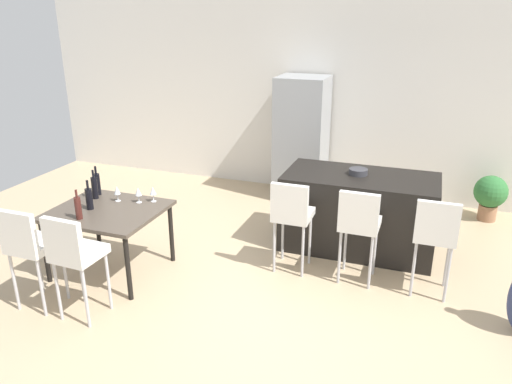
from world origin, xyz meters
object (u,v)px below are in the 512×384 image
at_px(wine_bottle_middle, 97,184).
at_px(wine_glass_left, 153,191).
at_px(wine_glass_near, 138,192).
at_px(potted_plant, 490,194).
at_px(bar_chair_left, 292,212).
at_px(dining_table, 108,215).
at_px(wine_glass_end, 117,190).
at_px(fruit_bowl, 358,172).
at_px(wine_bottle_inner, 89,198).
at_px(wine_bottle_right, 78,208).
at_px(kitchen_island, 359,212).
at_px(bar_chair_middle, 359,222).
at_px(bar_chair_right, 435,232).
at_px(refrigerator, 301,139).
at_px(dining_chair_near, 29,243).
at_px(dining_chair_far, 74,251).
at_px(wine_bottle_far, 95,187).

xyz_separation_m(wine_bottle_middle, wine_glass_left, (0.71, 0.03, -0.01)).
distance_m(wine_glass_near, potted_plant, 4.67).
relative_size(bar_chair_left, dining_table, 0.93).
distance_m(wine_glass_end, fruit_bowl, 2.76).
xyz_separation_m(wine_bottle_inner, wine_glass_near, (0.38, 0.34, 0.00)).
xyz_separation_m(wine_bottle_right, fruit_bowl, (2.52, 1.85, 0.09)).
distance_m(kitchen_island, wine_bottle_inner, 3.08).
relative_size(kitchen_island, potted_plant, 2.78).
bearing_deg(kitchen_island, wine_glass_end, -152.98).
xyz_separation_m(kitchen_island, bar_chair_middle, (0.12, -0.83, 0.24)).
xyz_separation_m(bar_chair_middle, bar_chair_right, (0.74, -0.00, 0.00)).
bearing_deg(fruit_bowl, wine_glass_end, -152.07).
relative_size(dining_table, wine_glass_near, 6.52).
bearing_deg(bar_chair_middle, wine_glass_near, -170.48).
relative_size(bar_chair_left, refrigerator, 0.57).
height_order(dining_table, wine_glass_end, wine_glass_end).
xyz_separation_m(dining_table, dining_chair_near, (-0.26, -0.85, 0.03)).
relative_size(dining_chair_far, potted_plant, 1.65).
relative_size(bar_chair_left, wine_glass_near, 6.03).
bearing_deg(wine_glass_near, kitchen_island, 28.71).
distance_m(wine_bottle_right, fruit_bowl, 3.12).
relative_size(wine_glass_left, fruit_bowl, 0.80).
relative_size(dining_chair_near, refrigerator, 0.57).
height_order(wine_bottle_far, potted_plant, wine_bottle_far).
xyz_separation_m(bar_chair_left, dining_chair_near, (-2.11, -1.53, 0.00)).
bearing_deg(wine_bottle_inner, bar_chair_middle, 15.03).
distance_m(bar_chair_middle, dining_table, 2.66).
relative_size(bar_chair_left, bar_chair_right, 1.00).
bearing_deg(wine_glass_left, wine_glass_end, -162.29).
relative_size(kitchen_island, dining_table, 1.56).
bearing_deg(fruit_bowl, wine_bottle_middle, -156.63).
xyz_separation_m(wine_bottle_middle, wine_bottle_right, (0.26, -0.65, -0.01)).
distance_m(bar_chair_left, refrigerator, 2.35).
bearing_deg(potted_plant, bar_chair_middle, -122.60).
distance_m(kitchen_island, wine_bottle_far, 3.08).
distance_m(dining_table, wine_glass_near, 0.41).
bearing_deg(kitchen_island, fruit_bowl, 147.40).
bearing_deg(bar_chair_middle, potted_plant, 57.40).
bearing_deg(kitchen_island, potted_plant, 42.53).
xyz_separation_m(bar_chair_right, wine_glass_end, (-3.34, -0.44, 0.17)).
relative_size(bar_chair_middle, bar_chair_right, 1.00).
bearing_deg(wine_glass_left, bar_chair_left, 11.81).
distance_m(dining_chair_near, wine_glass_left, 1.37).
xyz_separation_m(bar_chair_left, dining_table, (-1.85, -0.68, -0.03)).
relative_size(dining_table, wine_bottle_far, 3.38).
distance_m(bar_chair_right, wine_glass_left, 2.98).
bearing_deg(wine_bottle_right, wine_glass_end, 82.02).
bearing_deg(refrigerator, wine_glass_near, -112.93).
xyz_separation_m(bar_chair_left, wine_glass_left, (-1.50, -0.31, 0.17)).
bearing_deg(kitchen_island, refrigerator, 127.37).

